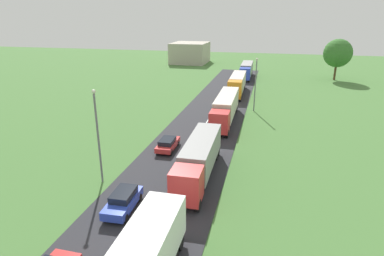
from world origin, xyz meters
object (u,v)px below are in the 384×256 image
Objects in this scene: truck_second at (199,157)px; truck_third at (226,107)px; truck_fourth at (237,83)px; lamppost_third at (255,82)px; car_third at (123,200)px; lamppost_second at (98,133)px; car_fourth at (168,144)px; truck_fifth at (247,70)px; distant_building at (190,53)px; tree_pine at (338,53)px.

truck_second is 0.86× the size of truck_third.
truck_fourth is (-0.25, 35.56, 0.09)m from truck_second.
car_third is at bearing -105.02° from lamppost_third.
lamppost_third is (3.72, 6.38, 2.55)m from truck_third.
truck_fourth is 12.40m from lamppost_third.
lamppost_second reaches higher than truck_fourth.
car_third is 1.03× the size of car_fourth.
truck_fifth is at bearing 97.06° from lamppost_third.
distant_building is (-19.96, 22.94, 1.12)m from truck_fifth.
lamppost_third reaches higher than car_fourth.
truck_fifth is 60.32m from car_third.
truck_fourth is 1.07× the size of truck_fifth.
truck_fourth is 30.39m from car_fourth.
tree_pine is at bearing 61.69° from lamppost_third.
tree_pine reaches higher than car_fourth.
car_fourth is 0.52× the size of lamppost_third.
car_fourth is at bearing 67.21° from lamppost_second.
lamppost_third is at bearing 81.27° from truck_second.
truck_fourth reaches higher than truck_fifth.
car_fourth is (-4.62, -30.00, -1.34)m from truck_fourth.
tree_pine is at bearing 62.95° from car_fourth.
truck_second reaches higher than car_fourth.
tree_pine is (20.75, 38.00, 4.12)m from truck_third.
truck_second is at bearing -98.73° from lamppost_third.
truck_second is 8.29m from car_third.
truck_third is 1.69× the size of lamppost_third.
truck_fifth is 21.21m from tree_pine.
lamppost_second reaches higher than car_fourth.
lamppost_second reaches higher than truck_second.
car_fourth is at bearing 91.31° from car_third.
car_third reaches higher than car_fourth.
truck_third is 1.50× the size of tree_pine.
distant_building is at bearing 108.74° from truck_third.
car_third is at bearing -88.69° from car_fourth.
truck_fifth is 1.32× the size of tree_pine.
truck_second is at bearing 19.59° from lamppost_second.
lamppost_second is at bearing -114.19° from lamppost_third.
lamppost_second is at bearing -112.19° from truck_third.
car_third is at bearing -94.44° from truck_fifth.
car_third is 6.73m from lamppost_second.
truck_second is 53.32m from truck_fifth.
truck_fourth is 29.38m from tree_pine.
truck_third is 35.61m from truck_fifth.
tree_pine is (25.60, 50.15, 5.47)m from car_fourth.
truck_second is 59.59m from tree_pine.
car_fourth is at bearing -114.83° from lamppost_third.
car_fourth is at bearing -111.76° from truck_third.
truck_third reaches higher than car_fourth.
tree_pine reaches higher than truck_fifth.
lamppost_third reaches higher than car_third.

